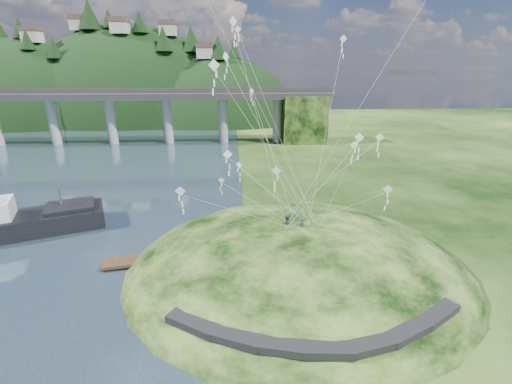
{
  "coord_description": "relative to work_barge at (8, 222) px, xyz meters",
  "views": [
    {
      "loc": [
        1.63,
        -28.54,
        19.12
      ],
      "look_at": [
        4.0,
        6.0,
        7.0
      ],
      "focal_mm": 24.0,
      "sensor_mm": 36.0,
      "label": 1
    }
  ],
  "objects": [
    {
      "name": "wooden_dock",
      "position": [
        20.91,
        -7.24,
        -1.38
      ],
      "size": [
        14.19,
        4.65,
        1.0
      ],
      "color": "#342115",
      "rests_on": "ground"
    },
    {
      "name": "ground",
      "position": [
        26.12,
        -11.75,
        -1.82
      ],
      "size": [
        320.0,
        320.0,
        0.0
      ],
      "primitive_type": "plane",
      "color": "black",
      "rests_on": "ground"
    },
    {
      "name": "work_barge",
      "position": [
        0.0,
        0.0,
        0.0
      ],
      "size": [
        21.41,
        12.73,
        7.27
      ],
      "color": "black",
      "rests_on": "ground"
    },
    {
      "name": "bridge",
      "position": [
        -0.34,
        58.32,
        7.88
      ],
      "size": [
        160.0,
        11.0,
        15.0
      ],
      "color": "#2D2B2B",
      "rests_on": "ground"
    },
    {
      "name": "grass_hill",
      "position": [
        34.12,
        -9.75,
        -3.32
      ],
      "size": [
        36.0,
        32.0,
        13.0
      ],
      "color": "black",
      "rests_on": "ground"
    },
    {
      "name": "far_ridge",
      "position": [
        -17.46,
        110.43,
        -9.26
      ],
      "size": [
        153.0,
        70.0,
        94.5
      ],
      "color": "black",
      "rests_on": "ground"
    },
    {
      "name": "kite_swarm",
      "position": [
        32.27,
        -8.52,
        14.0
      ],
      "size": [
        21.62,
        14.67,
        21.55
      ],
      "color": "white",
      "rests_on": "ground"
    },
    {
      "name": "kite_flyers",
      "position": [
        33.25,
        -9.94,
        4.0
      ],
      "size": [
        2.15,
        1.38,
        1.7
      ],
      "color": "#292E37",
      "rests_on": "ground"
    },
    {
      "name": "footpath",
      "position": [
        33.58,
        -21.49,
        0.26
      ],
      "size": [
        22.29,
        5.84,
        0.83
      ],
      "color": "black",
      "rests_on": "ground"
    }
  ]
}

